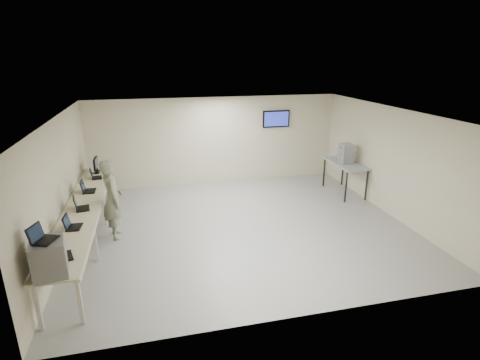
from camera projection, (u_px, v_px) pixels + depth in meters
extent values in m
cube|color=#A4A4A4|center=(242.00, 226.00, 9.31)|extent=(8.00, 7.00, 0.01)
cube|color=white|center=(242.00, 113.00, 8.41)|extent=(8.00, 7.00, 0.01)
cube|color=beige|center=(216.00, 141.00, 12.08)|extent=(8.00, 0.01, 2.80)
cube|color=beige|center=(297.00, 241.00, 5.63)|extent=(8.00, 0.01, 2.80)
cube|color=beige|center=(60.00, 186.00, 7.97)|extent=(0.01, 7.00, 2.80)
cube|color=beige|center=(391.00, 162.00, 9.75)|extent=(0.01, 7.00, 2.80)
cube|color=black|center=(276.00, 119.00, 12.30)|extent=(0.15, 0.04, 0.15)
cube|color=black|center=(276.00, 119.00, 12.26)|extent=(0.90, 0.06, 0.55)
cube|color=#202C9E|center=(276.00, 119.00, 12.23)|extent=(0.82, 0.01, 0.47)
cube|color=beige|center=(83.00, 207.00, 8.23)|extent=(0.75, 6.00, 0.04)
cube|color=beige|center=(101.00, 206.00, 8.32)|extent=(0.02, 6.00, 0.06)
cube|color=beige|center=(38.00, 306.00, 5.68)|extent=(0.06, 0.06, 0.86)
cube|color=beige|center=(80.00, 301.00, 5.81)|extent=(0.06, 0.06, 0.86)
cube|color=beige|center=(63.00, 246.00, 7.47)|extent=(0.06, 0.06, 0.86)
cube|color=beige|center=(95.00, 242.00, 7.61)|extent=(0.06, 0.06, 0.86)
cube|color=beige|center=(78.00, 211.00, 9.13)|extent=(0.06, 0.06, 0.86)
cube|color=beige|center=(104.00, 209.00, 9.27)|extent=(0.06, 0.06, 0.86)
cube|color=beige|center=(89.00, 185.00, 10.93)|extent=(0.06, 0.06, 0.86)
cube|color=beige|center=(111.00, 184.00, 11.06)|extent=(0.06, 0.06, 0.86)
cube|color=slate|center=(49.00, 258.00, 5.59)|extent=(0.56, 0.62, 0.56)
cube|color=black|center=(46.00, 240.00, 5.49)|extent=(0.35, 0.41, 0.02)
cube|color=black|center=(35.00, 233.00, 5.42)|extent=(0.17, 0.33, 0.25)
cube|color=black|center=(36.00, 233.00, 5.43)|extent=(0.14, 0.29, 0.21)
cube|color=black|center=(64.00, 257.00, 6.13)|extent=(0.36, 0.43, 0.02)
cube|color=black|center=(53.00, 250.00, 6.06)|extent=(0.17, 0.35, 0.26)
cube|color=black|center=(54.00, 250.00, 6.06)|extent=(0.14, 0.31, 0.22)
cube|color=black|center=(74.00, 227.00, 7.18)|extent=(0.28, 0.37, 0.02)
cube|color=black|center=(66.00, 221.00, 7.10)|extent=(0.09, 0.33, 0.25)
cube|color=black|center=(67.00, 221.00, 7.11)|extent=(0.07, 0.29, 0.21)
cube|color=black|center=(83.00, 209.00, 8.05)|extent=(0.33, 0.41, 0.02)
cube|color=black|center=(75.00, 203.00, 7.97)|extent=(0.13, 0.36, 0.26)
cube|color=black|center=(76.00, 203.00, 7.98)|extent=(0.10, 0.31, 0.22)
cube|color=black|center=(89.00, 191.00, 9.07)|extent=(0.28, 0.38, 0.02)
cube|color=black|center=(83.00, 186.00, 9.00)|extent=(0.07, 0.36, 0.27)
cube|color=black|center=(83.00, 186.00, 9.00)|extent=(0.05, 0.32, 0.23)
cube|color=black|center=(97.00, 178.00, 10.06)|extent=(0.29, 0.38, 0.02)
cube|color=black|center=(91.00, 173.00, 9.98)|extent=(0.11, 0.34, 0.25)
cube|color=black|center=(92.00, 173.00, 9.99)|extent=(0.08, 0.29, 0.21)
cylinder|color=black|center=(96.00, 173.00, 10.46)|extent=(0.19, 0.19, 0.01)
cube|color=black|center=(96.00, 170.00, 10.43)|extent=(0.04, 0.03, 0.16)
cube|color=black|center=(95.00, 163.00, 10.37)|extent=(0.05, 0.44, 0.29)
cube|color=black|center=(96.00, 163.00, 10.38)|extent=(0.00, 0.40, 0.25)
cylinder|color=black|center=(97.00, 171.00, 10.67)|extent=(0.18, 0.18, 0.01)
cube|color=black|center=(97.00, 168.00, 10.65)|extent=(0.04, 0.03, 0.14)
cube|color=black|center=(96.00, 162.00, 10.59)|extent=(0.05, 0.41, 0.27)
cube|color=black|center=(97.00, 162.00, 10.60)|extent=(0.00, 0.37, 0.23)
imported|color=gray|center=(113.00, 199.00, 8.50)|extent=(0.59, 0.76, 1.86)
cube|color=#90979D|center=(346.00, 163.00, 11.24)|extent=(0.75, 1.62, 0.04)
cube|color=black|center=(346.00, 187.00, 10.67)|extent=(0.04, 0.04, 0.93)
cube|color=black|center=(324.00, 173.00, 11.98)|extent=(0.04, 0.04, 0.93)
cube|color=black|center=(366.00, 185.00, 10.82)|extent=(0.04, 0.04, 0.93)
cube|color=black|center=(343.00, 171.00, 12.12)|extent=(0.04, 0.04, 0.93)
cube|color=gray|center=(345.00, 160.00, 11.20)|extent=(0.36, 0.40, 0.19)
cube|color=gray|center=(346.00, 153.00, 11.14)|extent=(0.36, 0.40, 0.19)
cube|color=gray|center=(347.00, 147.00, 11.08)|extent=(0.36, 0.40, 0.19)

